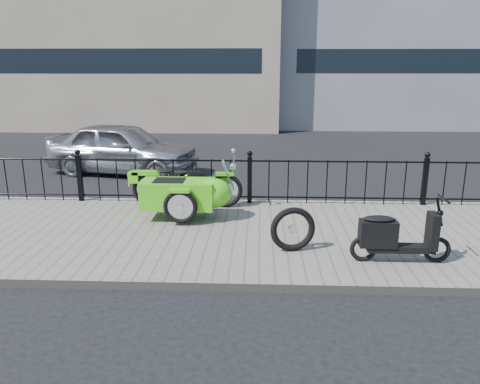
{
  "coord_description": "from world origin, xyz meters",
  "views": [
    {
      "loc": [
        0.19,
        -7.91,
        2.85
      ],
      "look_at": [
        -0.14,
        -0.1,
        0.72
      ],
      "focal_mm": 35.0,
      "sensor_mm": 36.0,
      "label": 1
    }
  ],
  "objects_px": {
    "spare_tire": "(293,229)",
    "sedan_car": "(123,148)",
    "scooter": "(394,237)",
    "motorcycle_sidecar": "(189,192)"
  },
  "relations": [
    {
      "from": "motorcycle_sidecar",
      "to": "scooter",
      "type": "distance_m",
      "value": 3.75
    },
    {
      "from": "scooter",
      "to": "sedan_car",
      "type": "xyz_separation_m",
      "value": [
        -5.6,
        5.96,
        0.19
      ]
    },
    {
      "from": "motorcycle_sidecar",
      "to": "spare_tire",
      "type": "distance_m",
      "value": 2.41
    },
    {
      "from": "motorcycle_sidecar",
      "to": "sedan_car",
      "type": "distance_m",
      "value": 4.68
    },
    {
      "from": "motorcycle_sidecar",
      "to": "spare_tire",
      "type": "relative_size",
      "value": 3.29
    },
    {
      "from": "scooter",
      "to": "spare_tire",
      "type": "relative_size",
      "value": 2.06
    },
    {
      "from": "spare_tire",
      "to": "scooter",
      "type": "bearing_deg",
      "value": -13.57
    },
    {
      "from": "spare_tire",
      "to": "sedan_car",
      "type": "xyz_separation_m",
      "value": [
        -4.19,
        5.62,
        0.22
      ]
    },
    {
      "from": "sedan_car",
      "to": "motorcycle_sidecar",
      "type": "bearing_deg",
      "value": -137.48
    },
    {
      "from": "scooter",
      "to": "spare_tire",
      "type": "bearing_deg",
      "value": 166.43
    }
  ]
}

